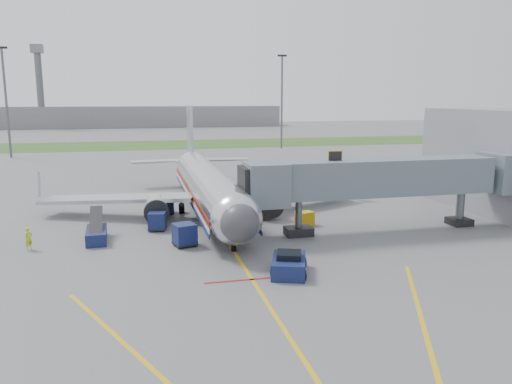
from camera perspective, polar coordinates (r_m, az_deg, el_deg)
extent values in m
plane|color=#565659|center=(35.13, -1.95, -7.72)|extent=(400.00, 400.00, 0.00)
cube|color=#2D4C1E|center=(123.36, -10.36, 5.35)|extent=(300.00, 25.00, 0.01)
cube|color=gold|center=(33.28, -1.25, -8.78)|extent=(0.25, 50.00, 0.01)
cube|color=maroon|center=(31.45, -0.47, -9.96)|extent=(6.00, 0.25, 0.01)
cube|color=gold|center=(21.73, -10.65, -20.19)|extent=(9.52, 20.04, 0.01)
cube|color=gold|center=(25.11, 19.13, -16.15)|extent=(9.52, 20.04, 0.01)
cylinder|color=silver|center=(48.86, -5.48, 0.74)|extent=(3.80, 28.00, 3.80)
sphere|color=silver|center=(35.33, -2.30, -3.07)|extent=(3.80, 3.80, 3.80)
sphere|color=#38383D|center=(34.09, -1.88, -3.57)|extent=(2.74, 2.74, 2.74)
cube|color=black|center=(34.82, -2.18, -2.34)|extent=(2.20, 1.20, 0.55)
cone|color=silver|center=(65.06, -7.52, 3.18)|extent=(3.80, 5.00, 3.80)
cube|color=#B7BAC1|center=(64.17, -7.56, 6.66)|extent=(0.35, 4.20, 7.00)
cube|color=#B7BAC1|center=(48.62, -15.43, -0.73)|extent=(15.10, 8.59, 1.13)
cube|color=#B7BAC1|center=(50.87, 4.06, 0.13)|extent=(15.10, 8.59, 1.13)
cylinder|color=silver|center=(45.75, -11.39, -1.83)|extent=(2.10, 3.60, 2.10)
cylinder|color=silver|center=(47.23, 1.32, -1.23)|extent=(2.10, 3.60, 2.10)
cube|color=maroon|center=(49.22, -3.26, 0.43)|extent=(0.05, 28.00, 0.45)
cube|color=navy|center=(49.38, -3.25, -0.59)|extent=(0.05, 28.00, 0.35)
cylinder|color=black|center=(36.91, -2.58, -6.33)|extent=(0.28, 0.70, 0.70)
cylinder|color=black|center=(49.50, -8.50, -1.85)|extent=(0.50, 1.00, 1.00)
cylinder|color=black|center=(50.19, -2.58, -1.57)|extent=(0.50, 1.00, 1.00)
cube|color=slate|center=(42.96, 13.88, 1.68)|extent=(20.00, 3.00, 3.00)
cube|color=slate|center=(39.50, 1.11, 0.93)|extent=(3.20, 3.60, 3.40)
cube|color=black|center=(39.22, -0.59, 0.86)|extent=(1.60, 3.00, 2.80)
cube|color=#DDA40D|center=(41.05, 9.00, 3.99)|extent=(1.20, 0.15, 1.00)
cylinder|color=#595B60|center=(40.86, 4.91, -2.86)|extent=(0.56, 0.56, 3.10)
cube|color=black|center=(41.15, 4.88, -4.49)|extent=(2.20, 1.60, 0.70)
cylinder|color=#595B60|center=(47.66, 22.30, -1.68)|extent=(0.70, 0.70, 3.10)
cube|color=black|center=(47.93, 22.20, -3.14)|extent=(1.80, 1.80, 0.60)
cube|color=slate|center=(49.60, 26.31, 2.05)|extent=(3.00, 4.00, 3.40)
cube|color=slate|center=(56.55, 27.05, 3.33)|extent=(10.00, 16.00, 10.00)
cylinder|color=#595B60|center=(105.32, -26.63, 8.97)|extent=(0.44, 0.44, 20.00)
cube|color=black|center=(105.71, -27.10, 14.49)|extent=(2.00, 0.40, 0.40)
cylinder|color=#595B60|center=(112.22, 2.96, 10.11)|extent=(0.44, 0.44, 20.00)
cube|color=black|center=(112.59, 3.01, 15.30)|extent=(2.00, 0.40, 0.40)
cube|color=slate|center=(202.83, -14.54, 8.34)|extent=(120.00, 14.00, 8.00)
cylinder|color=#595B60|center=(200.51, -23.45, 10.65)|extent=(2.40, 2.40, 28.00)
cube|color=slate|center=(201.24, -23.76, 14.77)|extent=(4.00, 4.00, 3.00)
cube|color=#0D143D|center=(32.35, 3.78, -8.40)|extent=(3.12, 3.94, 1.05)
cube|color=black|center=(32.14, 3.80, -7.27)|extent=(1.95, 1.95, 0.48)
cylinder|color=black|center=(31.27, 2.10, -9.35)|extent=(0.45, 0.79, 0.76)
cylinder|color=black|center=(31.21, 5.30, -9.43)|extent=(0.45, 0.79, 0.76)
cylinder|color=black|center=(33.61, 2.37, -7.91)|extent=(0.45, 0.79, 0.76)
cylinder|color=black|center=(33.56, 5.34, -7.97)|extent=(0.45, 0.79, 0.76)
cube|color=#0D143D|center=(49.38, -10.37, -1.24)|extent=(1.85, 1.85, 1.70)
cube|color=black|center=(49.56, -10.34, -2.19)|extent=(1.91, 1.91, 0.13)
cylinder|color=black|center=(48.96, -11.13, -2.43)|extent=(0.27, 0.33, 0.31)
cylinder|color=black|center=(48.91, -9.59, -2.39)|extent=(0.27, 0.33, 0.31)
cylinder|color=black|center=(50.24, -11.06, -2.09)|extent=(0.27, 0.33, 0.31)
cylinder|color=black|center=(50.19, -9.56, -2.06)|extent=(0.27, 0.33, 0.31)
cube|color=#0D143D|center=(43.24, -11.22, -3.21)|extent=(1.65, 1.65, 1.40)
cube|color=black|center=(43.41, -11.19, -4.11)|extent=(1.70, 1.70, 0.11)
cylinder|color=black|center=(42.99, -12.02, -4.34)|extent=(0.24, 0.29, 0.25)
cylinder|color=black|center=(42.81, -10.58, -4.34)|extent=(0.24, 0.29, 0.25)
cylinder|color=black|center=(44.02, -11.78, -3.97)|extent=(0.24, 0.29, 0.25)
cylinder|color=black|center=(43.85, -10.38, -3.98)|extent=(0.24, 0.29, 0.25)
cube|color=#0D143D|center=(38.39, -8.17, -4.75)|extent=(1.90, 1.90, 1.54)
cube|color=black|center=(38.60, -8.14, -5.85)|extent=(1.96, 1.96, 0.12)
cylinder|color=black|center=(37.88, -8.66, -6.25)|extent=(0.29, 0.33, 0.28)
cylinder|color=black|center=(38.29, -6.98, -6.02)|extent=(0.29, 0.33, 0.28)
cylinder|color=black|center=(38.95, -9.28, -5.79)|extent=(0.29, 0.33, 0.28)
cylinder|color=black|center=(39.35, -7.64, -5.57)|extent=(0.29, 0.33, 0.28)
cube|color=#0D143D|center=(41.34, -17.76, -4.70)|extent=(1.68, 3.96, 0.98)
cube|color=black|center=(41.61, -17.82, -3.14)|extent=(1.15, 4.41, 1.53)
cylinder|color=black|center=(40.06, -18.58, -5.51)|extent=(0.26, 0.62, 0.61)
cylinder|color=black|center=(40.01, -17.03, -5.44)|extent=(0.26, 0.62, 0.61)
cylinder|color=black|center=(42.77, -18.42, -4.49)|extent=(0.26, 0.62, 0.61)
cylinder|color=black|center=(42.73, -16.96, -4.42)|extent=(0.26, 0.62, 0.61)
cube|color=#DDA40D|center=(44.32, 5.58, -3.05)|extent=(1.76, 1.42, 1.22)
cylinder|color=black|center=(44.14, 5.03, -3.71)|extent=(0.28, 0.35, 0.31)
cylinder|color=black|center=(44.73, 6.09, -3.54)|extent=(0.28, 0.35, 0.31)
imported|color=#B2D419|center=(40.68, -24.55, -4.87)|extent=(0.71, 0.75, 1.72)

